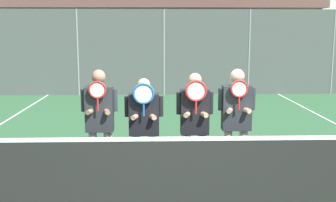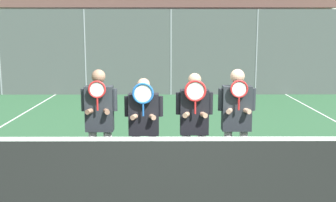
{
  "view_description": "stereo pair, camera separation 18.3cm",
  "coord_description": "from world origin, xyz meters",
  "px_view_note": "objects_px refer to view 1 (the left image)",
  "views": [
    {
      "loc": [
        -0.37,
        -5.66,
        2.45
      ],
      "look_at": [
        -0.15,
        0.92,
        1.33
      ],
      "focal_mm": 45.0,
      "sensor_mm": 36.0,
      "label": 1
    },
    {
      "loc": [
        -0.19,
        -5.66,
        2.45
      ],
      "look_at": [
        -0.15,
        0.92,
        1.33
      ],
      "focal_mm": 45.0,
      "sensor_mm": 36.0,
      "label": 2
    }
  ],
  "objects_px": {
    "player_center_right": "(195,121)",
    "car_center": "(273,66)",
    "player_leftmost": "(100,119)",
    "car_left_of_center": "(154,65)",
    "player_rightmost": "(236,117)",
    "car_far_left": "(32,67)",
    "player_center_left": "(144,122)"
  },
  "relations": [
    {
      "from": "car_left_of_center",
      "to": "player_rightmost",
      "type": "bearing_deg",
      "value": -83.99
    },
    {
      "from": "car_center",
      "to": "car_far_left",
      "type": "bearing_deg",
      "value": -178.98
    },
    {
      "from": "player_center_left",
      "to": "player_rightmost",
      "type": "bearing_deg",
      "value": 0.14
    },
    {
      "from": "car_far_left",
      "to": "car_center",
      "type": "bearing_deg",
      "value": 1.02
    },
    {
      "from": "player_center_right",
      "to": "car_left_of_center",
      "type": "distance_m",
      "value": 12.3
    },
    {
      "from": "player_rightmost",
      "to": "car_left_of_center",
      "type": "distance_m",
      "value": 12.22
    },
    {
      "from": "player_center_left",
      "to": "player_rightmost",
      "type": "relative_size",
      "value": 0.92
    },
    {
      "from": "player_center_right",
      "to": "car_far_left",
      "type": "xyz_separation_m",
      "value": [
        -5.83,
        11.86,
        -0.2
      ]
    },
    {
      "from": "player_rightmost",
      "to": "car_far_left",
      "type": "distance_m",
      "value": 13.4
    },
    {
      "from": "player_center_right",
      "to": "car_center",
      "type": "height_order",
      "value": "player_center_right"
    },
    {
      "from": "player_center_left",
      "to": "player_rightmost",
      "type": "height_order",
      "value": "player_rightmost"
    },
    {
      "from": "player_rightmost",
      "to": "car_far_left",
      "type": "bearing_deg",
      "value": 119.04
    },
    {
      "from": "player_center_right",
      "to": "player_rightmost",
      "type": "distance_m",
      "value": 0.69
    },
    {
      "from": "car_far_left",
      "to": "player_center_left",
      "type": "bearing_deg",
      "value": -66.67
    },
    {
      "from": "player_center_left",
      "to": "car_center",
      "type": "height_order",
      "value": "player_center_left"
    },
    {
      "from": "car_far_left",
      "to": "car_left_of_center",
      "type": "relative_size",
      "value": 0.99
    },
    {
      "from": "car_center",
      "to": "player_rightmost",
      "type": "bearing_deg",
      "value": -108.29
    },
    {
      "from": "player_center_right",
      "to": "car_center",
      "type": "xyz_separation_m",
      "value": [
        4.61,
        12.04,
        -0.19
      ]
    },
    {
      "from": "player_rightmost",
      "to": "car_far_left",
      "type": "xyz_separation_m",
      "value": [
        -6.51,
        11.72,
        -0.24
      ]
    },
    {
      "from": "player_center_right",
      "to": "player_leftmost",
      "type": "bearing_deg",
      "value": 175.27
    },
    {
      "from": "car_center",
      "to": "player_leftmost",
      "type": "bearing_deg",
      "value": -117.0
    },
    {
      "from": "car_far_left",
      "to": "car_center",
      "type": "relative_size",
      "value": 1.01
    },
    {
      "from": "player_center_right",
      "to": "car_far_left",
      "type": "height_order",
      "value": "player_center_right"
    },
    {
      "from": "player_center_right",
      "to": "car_left_of_center",
      "type": "height_order",
      "value": "car_left_of_center"
    },
    {
      "from": "player_leftmost",
      "to": "player_rightmost",
      "type": "height_order",
      "value": "player_rightmost"
    },
    {
      "from": "player_center_right",
      "to": "player_rightmost",
      "type": "height_order",
      "value": "player_rightmost"
    },
    {
      "from": "player_center_left",
      "to": "car_center",
      "type": "xyz_separation_m",
      "value": [
        5.39,
        11.91,
        -0.15
      ]
    },
    {
      "from": "player_center_right",
      "to": "car_left_of_center",
      "type": "relative_size",
      "value": 0.38
    },
    {
      "from": "player_leftmost",
      "to": "player_center_left",
      "type": "height_order",
      "value": "player_leftmost"
    },
    {
      "from": "player_leftmost",
      "to": "player_center_right",
      "type": "height_order",
      "value": "player_leftmost"
    },
    {
      "from": "player_center_right",
      "to": "player_rightmost",
      "type": "relative_size",
      "value": 0.97
    },
    {
      "from": "player_center_left",
      "to": "car_far_left",
      "type": "xyz_separation_m",
      "value": [
        -5.05,
        11.72,
        -0.16
      ]
    }
  ]
}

